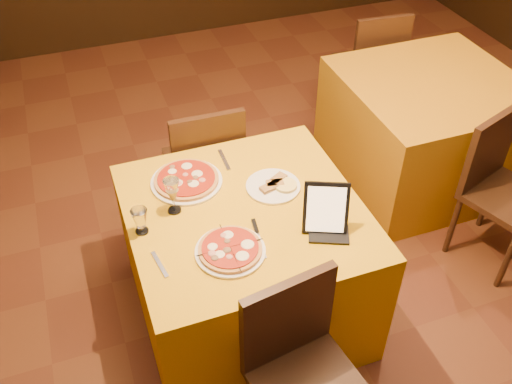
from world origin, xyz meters
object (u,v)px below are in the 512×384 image
object	(u,v)px
water_glass	(140,221)
tablet	(326,208)
main_table	(246,263)
chair_side_far	(367,64)
pizza_far	(186,181)
wine_glass	(173,196)
side_table	(424,130)
chair_main_far	(203,163)
chair_side_near	(508,198)
pizza_near	(230,250)

from	to	relation	value
water_glass	tablet	world-z (taller)	tablet
main_table	tablet	distance (m)	0.63
chair_side_far	pizza_far	world-z (taller)	chair_side_far
chair_side_far	wine_glass	world-z (taller)	wine_glass
chair_side_far	pizza_far	distance (m)	2.17
water_glass	wine_glass	bearing A→B (deg)	26.39
side_table	chair_main_far	bearing A→B (deg)	177.48
main_table	side_table	xyz separation A→B (m)	(1.53, 0.72, 0.00)
chair_side_near	pizza_far	world-z (taller)	chair_side_near
main_table	wine_glass	size ratio (longest dim) A/B	5.79
chair_main_far	pizza_far	bearing A→B (deg)	68.62
chair_main_far	chair_side_near	size ratio (longest dim) A/B	1.00
chair_main_far	pizza_near	xyz separation A→B (m)	(-0.15, -1.03, 0.31)
main_table	tablet	bearing A→B (deg)	-38.75
main_table	tablet	xyz separation A→B (m)	(0.30, -0.24, 0.49)
chair_side_near	water_glass	distance (m)	2.05
chair_side_far	pizza_near	world-z (taller)	chair_side_far
pizza_far	tablet	size ratio (longest dim) A/B	1.47
chair_main_far	chair_side_near	world-z (taller)	same
chair_side_far	tablet	size ratio (longest dim) A/B	3.73
pizza_far	tablet	world-z (taller)	tablet
chair_side_near	tablet	size ratio (longest dim) A/B	3.73
chair_side_near	wine_glass	xyz separation A→B (m)	(-1.84, 0.21, 0.39)
main_table	chair_main_far	size ratio (longest dim) A/B	1.21
pizza_far	tablet	xyz separation A→B (m)	(0.51, -0.52, 0.10)
pizza_far	pizza_near	bearing A→B (deg)	-83.70
side_table	chair_side_near	xyz separation A→B (m)	(0.00, -0.83, 0.08)
pizza_far	water_glass	bearing A→B (deg)	-136.38
chair_side_far	tablet	world-z (taller)	tablet
pizza_far	wine_glass	bearing A→B (deg)	-120.59
chair_side_near	chair_side_far	size ratio (longest dim) A/B	1.00
chair_side_far	water_glass	distance (m)	2.56
chair_side_far	pizza_far	size ratio (longest dim) A/B	2.54
chair_side_far	pizza_near	size ratio (longest dim) A/B	2.93
chair_side_near	water_glass	xyz separation A→B (m)	(-2.02, 0.13, 0.36)
chair_main_far	water_glass	bearing A→B (deg)	58.79
main_table	water_glass	distance (m)	0.66
chair_main_far	water_glass	size ratio (longest dim) A/B	7.00
side_table	chair_side_near	world-z (taller)	chair_side_near
main_table	pizza_near	xyz separation A→B (m)	(-0.15, -0.24, 0.39)
side_table	pizza_near	xyz separation A→B (m)	(-1.68, -0.96, 0.39)
chair_side_near	pizza_far	xyz separation A→B (m)	(-1.74, 0.39, 0.31)
side_table	pizza_far	size ratio (longest dim) A/B	3.07
pizza_far	chair_side_far	bearing A→B (deg)	36.04
main_table	chair_main_far	bearing A→B (deg)	90.00
side_table	wine_glass	world-z (taller)	wine_glass
chair_side_near	tablet	world-z (taller)	tablet
side_table	pizza_near	distance (m)	1.97
chair_main_far	pizza_near	size ratio (longest dim) A/B	2.93
pizza_near	chair_side_far	bearing A→B (deg)	46.81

